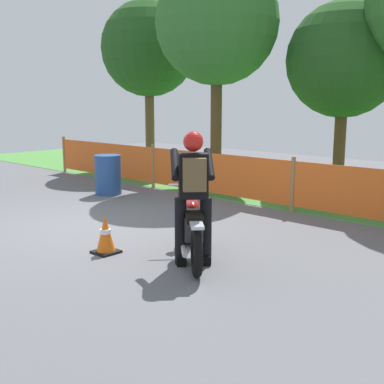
{
  "coord_description": "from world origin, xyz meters",
  "views": [
    {
      "loc": [
        6.6,
        -4.68,
        2.05
      ],
      "look_at": [
        2.42,
        -0.2,
        0.9
      ],
      "focal_mm": 45.32,
      "sensor_mm": 36.0,
      "label": 1
    }
  ],
  "objects_px": {
    "spare_drum": "(108,175)",
    "traffic_cone": "(106,235)",
    "motorcycle_lead": "(192,226)",
    "rider_lead": "(193,191)"
  },
  "relations": [
    {
      "from": "motorcycle_lead",
      "to": "traffic_cone",
      "type": "bearing_deg",
      "value": 73.46
    },
    {
      "from": "rider_lead",
      "to": "motorcycle_lead",
      "type": "bearing_deg",
      "value": 0.51
    },
    {
      "from": "motorcycle_lead",
      "to": "spare_drum",
      "type": "height_order",
      "value": "motorcycle_lead"
    },
    {
      "from": "spare_drum",
      "to": "rider_lead",
      "type": "bearing_deg",
      "value": -25.3
    },
    {
      "from": "spare_drum",
      "to": "traffic_cone",
      "type": "bearing_deg",
      "value": -37.83
    },
    {
      "from": "rider_lead",
      "to": "traffic_cone",
      "type": "relative_size",
      "value": 3.19
    },
    {
      "from": "motorcycle_lead",
      "to": "rider_lead",
      "type": "height_order",
      "value": "rider_lead"
    },
    {
      "from": "rider_lead",
      "to": "spare_drum",
      "type": "height_order",
      "value": "rider_lead"
    },
    {
      "from": "traffic_cone",
      "to": "spare_drum",
      "type": "distance_m",
      "value": 4.36
    },
    {
      "from": "rider_lead",
      "to": "spare_drum",
      "type": "xyz_separation_m",
      "value": [
        -4.63,
        2.19,
        -0.51
      ]
    }
  ]
}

